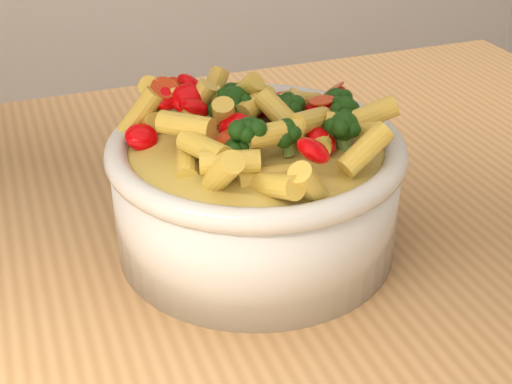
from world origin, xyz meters
name	(u,v)px	position (x,y,z in m)	size (l,w,h in m)	color
serving_bowl	(256,191)	(0.11, 0.03, 0.95)	(0.23, 0.23, 0.10)	silver
pasta_salad	(256,120)	(0.11, 0.03, 1.01)	(0.18, 0.18, 0.04)	#EBB64A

